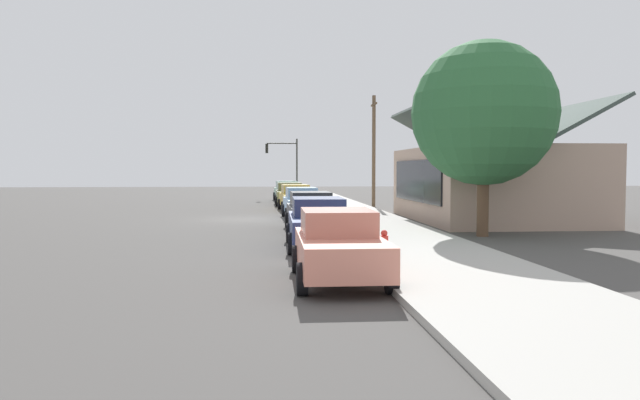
# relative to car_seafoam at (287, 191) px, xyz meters

# --- Properties ---
(ground_plane) EXTENTS (120.00, 120.00, 0.00)m
(ground_plane) POSITION_rel_car_seafoam_xyz_m (18.14, -2.62, -0.82)
(ground_plane) COLOR #4C4947
(sidewalk_curb) EXTENTS (60.00, 4.20, 0.16)m
(sidewalk_curb) POSITION_rel_car_seafoam_xyz_m (18.14, 2.98, -0.74)
(sidewalk_curb) COLOR #B2AFA8
(sidewalk_curb) RESTS_ON ground
(car_seafoam) EXTENTS (4.73, 2.25, 1.59)m
(car_seafoam) POSITION_rel_car_seafoam_xyz_m (0.00, 0.00, 0.00)
(car_seafoam) COLOR #9ED1BC
(car_seafoam) RESTS_ON ground
(car_olive) EXTENTS (4.43, 2.12, 1.59)m
(car_olive) POSITION_rel_car_seafoam_xyz_m (6.03, -0.00, -0.00)
(car_olive) COLOR olive
(car_olive) RESTS_ON ground
(car_mustard) EXTENTS (4.92, 2.18, 1.59)m
(car_mustard) POSITION_rel_car_seafoam_xyz_m (11.74, 0.15, 0.00)
(car_mustard) COLOR gold
(car_mustard) RESTS_ON ground
(car_skyblue) EXTENTS (4.82, 2.03, 1.59)m
(car_skyblue) POSITION_rel_car_seafoam_xyz_m (17.78, 0.19, -0.00)
(car_skyblue) COLOR #8CB7E0
(car_skyblue) RESTS_ON ground
(car_charcoal) EXTENTS (4.68, 2.08, 1.59)m
(car_charcoal) POSITION_rel_car_seafoam_xyz_m (24.10, 0.21, -0.00)
(car_charcoal) COLOR #2D3035
(car_charcoal) RESTS_ON ground
(car_navy) EXTENTS (4.92, 2.11, 1.59)m
(car_navy) POSITION_rel_car_seafoam_xyz_m (29.48, 0.06, 0.00)
(car_navy) COLOR navy
(car_navy) RESTS_ON ground
(car_coral) EXTENTS (4.40, 2.05, 1.59)m
(car_coral) POSITION_rel_car_seafoam_xyz_m (35.41, 0.01, -0.00)
(car_coral) COLOR #EA8C75
(car_coral) RESTS_ON ground
(storefront_building) EXTENTS (11.47, 7.65, 5.67)m
(storefront_building) POSITION_rel_car_seafoam_xyz_m (19.81, 9.36, 1.12)
(storefront_building) COLOR tan
(storefront_building) RESTS_ON ground
(shade_tree) EXTENTS (5.39, 5.39, 7.30)m
(shade_tree) POSITION_rel_car_seafoam_xyz_m (26.75, 6.48, 3.78)
(shade_tree) COLOR brown
(shade_tree) RESTS_ON ground
(traffic_light_main) EXTENTS (0.37, 2.79, 5.20)m
(traffic_light_main) POSITION_rel_car_seafoam_xyz_m (-3.71, -0.08, 2.68)
(traffic_light_main) COLOR #383833
(traffic_light_main) RESTS_ON ground
(utility_pole_wooden) EXTENTS (1.80, 0.24, 7.50)m
(utility_pole_wooden) POSITION_rel_car_seafoam_xyz_m (8.43, 5.58, 3.11)
(utility_pole_wooden) COLOR brown
(utility_pole_wooden) RESTS_ON ground
(fire_hydrant_red) EXTENTS (0.22, 0.22, 0.71)m
(fire_hydrant_red) POSITION_rel_car_seafoam_xyz_m (32.63, 1.58, -0.32)
(fire_hydrant_red) COLOR red
(fire_hydrant_red) RESTS_ON sidewalk_curb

